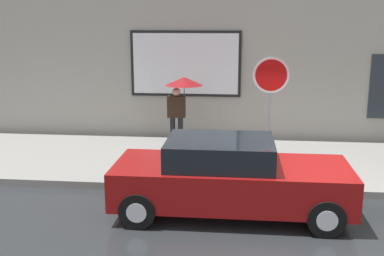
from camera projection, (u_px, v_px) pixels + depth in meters
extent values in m
plane|color=#282B2D|center=(305.00, 216.00, 8.66)|extent=(60.00, 60.00, 0.00)
cube|color=gray|center=(289.00, 164.00, 11.55)|extent=(20.00, 4.00, 0.15)
cube|color=#9E998E|center=(286.00, 21.00, 13.20)|extent=(20.00, 0.40, 7.00)
cube|color=black|center=(186.00, 64.00, 13.53)|extent=(3.19, 0.06, 1.88)
cube|color=silver|center=(185.00, 64.00, 13.50)|extent=(3.03, 0.03, 1.72)
cube|color=maroon|center=(231.00, 183.00, 8.65)|extent=(4.28, 1.69, 0.70)
cube|color=black|center=(220.00, 152.00, 8.54)|extent=(1.93, 1.49, 0.46)
cylinder|color=black|center=(312.00, 186.00, 9.31)|extent=(0.64, 0.22, 0.64)
cylinder|color=silver|center=(312.00, 186.00, 9.31)|extent=(0.35, 0.24, 0.35)
cylinder|color=black|center=(326.00, 218.00, 7.80)|extent=(0.64, 0.22, 0.64)
cylinder|color=silver|center=(326.00, 218.00, 7.80)|extent=(0.35, 0.24, 0.35)
cylinder|color=black|center=(154.00, 180.00, 9.63)|extent=(0.64, 0.22, 0.64)
cylinder|color=silver|center=(154.00, 180.00, 9.63)|extent=(0.35, 0.24, 0.35)
cylinder|color=black|center=(138.00, 210.00, 8.12)|extent=(0.64, 0.22, 0.64)
cylinder|color=silver|center=(138.00, 210.00, 8.12)|extent=(0.35, 0.24, 0.35)
cylinder|color=black|center=(173.00, 132.00, 12.77)|extent=(0.14, 0.14, 0.81)
cylinder|color=black|center=(180.00, 132.00, 12.74)|extent=(0.14, 0.14, 0.81)
cube|color=black|center=(176.00, 107.00, 12.60)|extent=(0.48, 0.22, 0.58)
sphere|color=tan|center=(176.00, 92.00, 12.51)|extent=(0.22, 0.22, 0.22)
cylinder|color=#4C4C51|center=(184.00, 98.00, 12.52)|extent=(0.02, 0.02, 0.90)
cone|color=maroon|center=(184.00, 81.00, 12.42)|extent=(1.00, 1.00, 0.22)
cylinder|color=gray|center=(269.00, 119.00, 10.05)|extent=(0.07, 0.07, 2.60)
cylinder|color=white|center=(271.00, 75.00, 9.80)|extent=(0.76, 0.02, 0.76)
cylinder|color=red|center=(271.00, 75.00, 9.79)|extent=(0.66, 0.02, 0.66)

